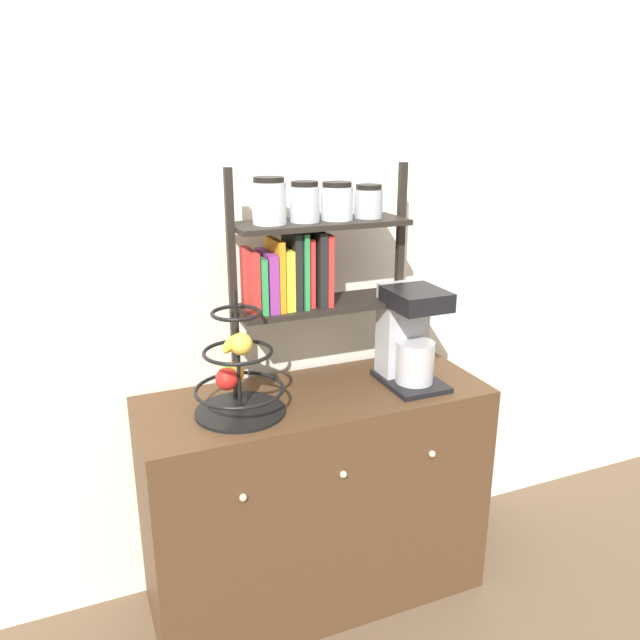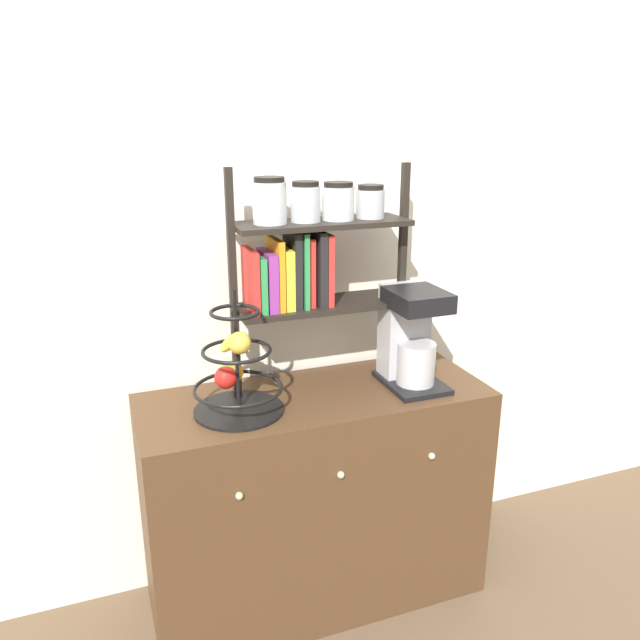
% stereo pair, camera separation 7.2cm
% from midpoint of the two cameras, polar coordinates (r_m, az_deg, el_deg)
% --- Properties ---
extents(ground_plane, '(12.00, 12.00, 0.00)m').
position_cam_midpoint_polar(ground_plane, '(2.42, 0.95, -26.68)').
color(ground_plane, brown).
extents(wall_back, '(7.00, 0.05, 2.60)m').
position_cam_midpoint_polar(wall_back, '(2.22, -4.04, 7.50)').
color(wall_back, silver).
rests_on(wall_back, ground_plane).
extents(sideboard, '(1.19, 0.47, 0.81)m').
position_cam_midpoint_polar(sideboard, '(2.33, -1.31, -15.92)').
color(sideboard, '#4C331E').
rests_on(sideboard, ground_plane).
extents(coffee_maker, '(0.19, 0.26, 0.35)m').
position_cam_midpoint_polar(coffee_maker, '(2.19, 7.17, -1.33)').
color(coffee_maker, black).
rests_on(coffee_maker, sideboard).
extents(fruit_stand, '(0.29, 0.29, 0.40)m').
position_cam_midpoint_polar(fruit_stand, '(1.97, -8.71, -4.96)').
color(fruit_stand, black).
rests_on(fruit_stand, sideboard).
extents(shelf_hutch, '(0.63, 0.20, 0.75)m').
position_cam_midpoint_polar(shelf_hutch, '(2.06, -2.39, 6.27)').
color(shelf_hutch, black).
rests_on(shelf_hutch, sideboard).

